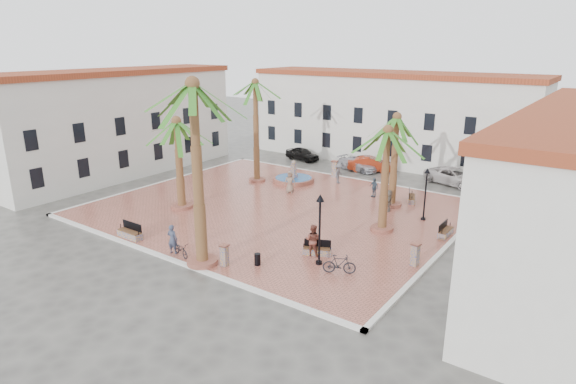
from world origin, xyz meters
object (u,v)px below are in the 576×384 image
(bollard_se, at_px, (225,255))
(litter_bin, at_px, (257,259))
(bench_se, at_px, (317,251))
(palm_ne, at_px, (396,128))
(lamppost_s, at_px, (320,217))
(palm_sw, at_px, (177,133))
(pedestrian_fountain_b, at_px, (374,187))
(bench_e, at_px, (445,232))
(bench_ne, at_px, (411,198))
(car_white, at_px, (454,177))
(fountain, at_px, (293,178))
(palm_s, at_px, (193,104))
(car_red, at_px, (370,164))
(bicycle_a, at_px, (181,249))
(palm_nw, at_px, (255,92))
(car_black, at_px, (302,154))
(cyclist_a, at_px, (172,239))
(lamppost_e, at_px, (426,185))
(bollard_n, at_px, (334,168))
(pedestrian_north, at_px, (339,173))
(pedestrian_fountain_a, at_px, (290,182))
(bicycle_b, at_px, (339,264))
(cyclist_b, at_px, (313,240))
(palm_e, at_px, (387,143))
(bollard_e, at_px, (415,254))
(car_silver, at_px, (358,164))
(pedestrian_east, at_px, (389,200))
(bench_s, at_px, (130,234))

(bollard_se, xyz_separation_m, litter_bin, (1.45, 1.16, -0.32))
(bench_se, distance_m, litter_bin, 3.76)
(palm_ne, relative_size, lamppost_s, 1.73)
(palm_sw, distance_m, pedestrian_fountain_b, 16.30)
(bench_e, distance_m, bench_ne, 7.21)
(bollard_se, distance_m, car_white, 25.28)
(fountain, distance_m, bench_se, 16.12)
(palm_s, distance_m, bench_e, 18.15)
(car_red, bearing_deg, bicycle_a, 155.48)
(palm_nw, height_order, lamppost_s, palm_nw)
(palm_s, bearing_deg, car_black, 111.68)
(palm_s, xyz_separation_m, palm_ne, (4.55, 16.03, -2.98))
(cyclist_a, bearing_deg, car_red, -106.04)
(lamppost_e, height_order, cyclist_a, lamppost_e)
(bollard_n, xyz_separation_m, pedestrian_north, (1.42, -1.66, 0.09))
(bench_ne, bearing_deg, pedestrian_fountain_a, 90.30)
(palm_sw, bearing_deg, bollard_n, 71.20)
(fountain, xyz_separation_m, pedestrian_north, (3.66, 1.90, 0.63))
(palm_nw, relative_size, bicycle_b, 5.07)
(bench_se, distance_m, cyclist_b, 0.76)
(bench_se, xyz_separation_m, cyclist_a, (-7.17, -4.87, 0.66))
(palm_sw, xyz_separation_m, bench_se, (13.09, -1.27, -5.59))
(litter_bin, bearing_deg, bicycle_b, 22.28)
(lamppost_e, distance_m, bollard_n, 12.97)
(bench_ne, height_order, bicycle_a, bench_ne)
(lamppost_s, height_order, litter_bin, lamppost_s)
(lamppost_s, bearing_deg, bicycle_b, -13.67)
(bench_se, relative_size, lamppost_s, 0.42)
(palm_s, distance_m, palm_ne, 16.92)
(palm_sw, distance_m, palm_e, 15.28)
(bench_ne, height_order, bollard_e, bollard_e)
(litter_bin, bearing_deg, lamppost_s, 37.57)
(pedestrian_fountain_b, bearing_deg, car_silver, 146.21)
(palm_sw, relative_size, pedestrian_fountain_a, 3.75)
(fountain, relative_size, bench_e, 2.19)
(bollard_n, bearing_deg, palm_sw, -108.80)
(cyclist_a, bearing_deg, pedestrian_north, -105.97)
(lamppost_e, xyz_separation_m, car_red, (-9.52, 10.81, -2.01))
(pedestrian_east, distance_m, car_black, 18.30)
(car_black, bearing_deg, litter_bin, -143.02)
(palm_nw, bearing_deg, bollard_e, -24.89)
(bollard_n, bearing_deg, bench_s, -98.78)
(bench_se, relative_size, cyclist_a, 0.97)
(car_black, bearing_deg, bench_e, -114.34)
(palm_e, height_order, litter_bin, palm_e)
(bench_se, bearing_deg, cyclist_a, -170.59)
(lamppost_e, bearing_deg, lamppost_s, -102.10)
(fountain, bearing_deg, bollard_se, -67.64)
(palm_sw, xyz_separation_m, pedestrian_east, (13.26, 8.57, -5.02))
(bollard_e, distance_m, pedestrian_east, 9.41)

